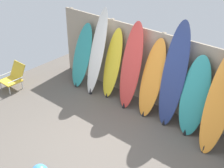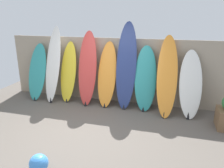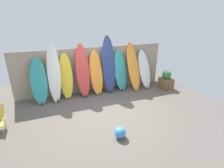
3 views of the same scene
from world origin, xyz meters
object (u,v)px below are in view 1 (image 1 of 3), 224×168
object	(u,v)px
surfboard_navy_5	(174,76)
beach_chair	(14,76)
surfboard_red_3	(131,67)
surfboard_orange_7	(219,103)
surfboard_teal_6	(194,97)
surfboard_yellow_2	(112,64)
surfboard_orange_4	(152,79)
surfboard_teal_0	(82,56)
surfboard_white_1	(97,52)

from	to	relation	value
surfboard_navy_5	beach_chair	world-z (taller)	surfboard_navy_5
surfboard_red_3	surfboard_orange_7	bearing A→B (deg)	-1.84
surfboard_red_3	surfboard_teal_6	distance (m)	1.58
surfboard_yellow_2	surfboard_orange_4	world-z (taller)	surfboard_orange_4
beach_chair	surfboard_orange_4	bearing A→B (deg)	21.72
surfboard_teal_6	surfboard_orange_7	distance (m)	0.56
surfboard_teal_0	surfboard_teal_6	size ratio (longest dim) A/B	0.97
surfboard_orange_4	beach_chair	world-z (taller)	surfboard_orange_4
surfboard_white_1	surfboard_yellow_2	size ratio (longest dim) A/B	1.25
surfboard_red_3	surfboard_orange_4	size ratio (longest dim) A/B	1.16
surfboard_white_1	surfboard_navy_5	xyz separation A→B (m)	(2.10, 0.04, 0.07)
surfboard_navy_5	surfboard_orange_7	world-z (taller)	surfboard_navy_5
surfboard_red_3	surfboard_orange_7	xyz separation A→B (m)	(2.11, -0.07, -0.04)
surfboard_teal_6	surfboard_white_1	bearing A→B (deg)	-179.26
surfboard_red_3	surfboard_yellow_2	bearing A→B (deg)	172.56
surfboard_red_3	surfboard_navy_5	size ratio (longest dim) A/B	0.89
surfboard_orange_4	surfboard_navy_5	distance (m)	0.58
surfboard_white_1	surfboard_yellow_2	bearing A→B (deg)	11.74
surfboard_teal_6	surfboard_orange_7	bearing A→B (deg)	-10.24
surfboard_white_1	surfboard_teal_6	xyz separation A→B (m)	(2.61, 0.03, -0.22)
surfboard_red_3	surfboard_teal_6	world-z (taller)	surfboard_red_3
surfboard_orange_7	beach_chair	bearing A→B (deg)	-165.57
surfboard_teal_0	surfboard_yellow_2	world-z (taller)	surfboard_yellow_2
surfboard_navy_5	surfboard_white_1	bearing A→B (deg)	-178.81
surfboard_orange_4	surfboard_teal_6	xyz separation A→B (m)	(1.04, -0.02, -0.03)
surfboard_yellow_2	surfboard_navy_5	bearing A→B (deg)	-1.46
surfboard_yellow_2	surfboard_teal_6	size ratio (longest dim) A/B	1.01
surfboard_teal_0	beach_chair	distance (m)	1.83
surfboard_yellow_2	beach_chair	world-z (taller)	surfboard_yellow_2
surfboard_orange_4	surfboard_navy_5	size ratio (longest dim) A/B	0.77
surfboard_teal_0	surfboard_orange_7	size ratio (longest dim) A/B	0.84
surfboard_white_1	surfboard_yellow_2	world-z (taller)	surfboard_white_1
surfboard_orange_4	surfboard_teal_6	size ratio (longest dim) A/B	1.04
surfboard_teal_0	surfboard_yellow_2	size ratio (longest dim) A/B	0.96
surfboard_white_1	surfboard_teal_6	size ratio (longest dim) A/B	1.27
surfboard_orange_7	surfboard_navy_5	bearing A→B (deg)	174.20
surfboard_yellow_2	surfboard_red_3	size ratio (longest dim) A/B	0.84
surfboard_yellow_2	surfboard_red_3	world-z (taller)	surfboard_red_3
surfboard_white_1	surfboard_navy_5	distance (m)	2.10
surfboard_red_3	surfboard_navy_5	distance (m)	1.07
surfboard_yellow_2	surfboard_teal_0	bearing A→B (deg)	-174.42
surfboard_yellow_2	beach_chair	distance (m)	2.61
surfboard_yellow_2	surfboard_orange_4	xyz separation A→B (m)	(1.16, -0.03, 0.02)
surfboard_orange_4	surfboard_navy_5	world-z (taller)	surfboard_navy_5
surfboard_yellow_2	surfboard_teal_6	distance (m)	2.20
surfboard_white_1	surfboard_orange_7	world-z (taller)	surfboard_white_1
surfboard_yellow_2	surfboard_orange_4	bearing A→B (deg)	-1.48
surfboard_navy_5	surfboard_red_3	bearing A→B (deg)	-177.93
surfboard_white_1	surfboard_orange_4	xyz separation A→B (m)	(1.58, 0.06, -0.19)
surfboard_white_1	surfboard_orange_7	bearing A→B (deg)	-1.14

